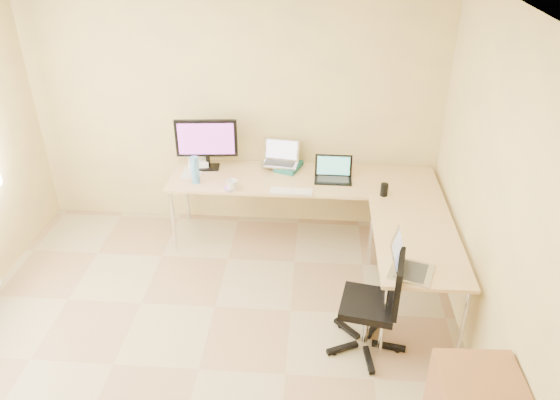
# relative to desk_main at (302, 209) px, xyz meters

# --- Properties ---
(floor) EXTENTS (4.50, 4.50, 0.00)m
(floor) POSITION_rel_desk_main_xyz_m (-0.72, -1.85, -0.36)
(floor) COLOR tan
(floor) RESTS_ON ground
(ceiling) EXTENTS (4.50, 4.50, 0.00)m
(ceiling) POSITION_rel_desk_main_xyz_m (-0.72, -1.85, 2.24)
(ceiling) COLOR white
(ceiling) RESTS_ON ground
(wall_back) EXTENTS (4.50, 0.00, 4.50)m
(wall_back) POSITION_rel_desk_main_xyz_m (-0.72, 0.40, 0.93)
(wall_back) COLOR #E6CC71
(wall_back) RESTS_ON ground
(wall_right) EXTENTS (0.00, 4.50, 4.50)m
(wall_right) POSITION_rel_desk_main_xyz_m (1.38, -1.85, 0.93)
(wall_right) COLOR #E6CC71
(wall_right) RESTS_ON ground
(desk_main) EXTENTS (2.65, 0.70, 0.73)m
(desk_main) POSITION_rel_desk_main_xyz_m (0.00, 0.00, 0.00)
(desk_main) COLOR tan
(desk_main) RESTS_ON ground
(desk_return) EXTENTS (0.70, 1.30, 0.73)m
(desk_return) POSITION_rel_desk_main_xyz_m (0.98, -1.00, 0.00)
(desk_return) COLOR tan
(desk_return) RESTS_ON ground
(monitor) EXTENTS (0.64, 0.25, 0.53)m
(monitor) POSITION_rel_desk_main_xyz_m (-0.98, 0.15, 0.63)
(monitor) COLOR black
(monitor) RESTS_ON desk_main
(book_stack) EXTENTS (0.30, 0.35, 0.05)m
(book_stack) POSITION_rel_desk_main_xyz_m (-0.15, 0.20, 0.39)
(book_stack) COLOR #16544E
(book_stack) RESTS_ON desk_main
(laptop_center) EXTENTS (0.40, 0.33, 0.24)m
(laptop_center) POSITION_rel_desk_main_xyz_m (-0.25, 0.20, 0.53)
(laptop_center) COLOR #B0B0B0
(laptop_center) RESTS_ON desk_main
(laptop_black) EXTENTS (0.37, 0.27, 0.23)m
(laptop_black) POSITION_rel_desk_main_xyz_m (0.30, -0.02, 0.48)
(laptop_black) COLOR black
(laptop_black) RESTS_ON desk_main
(keyboard) EXTENTS (0.40, 0.13, 0.02)m
(keyboard) POSITION_rel_desk_main_xyz_m (-0.10, -0.30, 0.37)
(keyboard) COLOR silver
(keyboard) RESTS_ON desk_main
(mouse) EXTENTS (0.09, 0.06, 0.03)m
(mouse) POSITION_rel_desk_main_xyz_m (-0.09, -0.30, 0.38)
(mouse) COLOR silver
(mouse) RESTS_ON desk_main
(mug) EXTENTS (0.11, 0.11, 0.10)m
(mug) POSITION_rel_desk_main_xyz_m (-0.66, -0.30, 0.42)
(mug) COLOR silver
(mug) RESTS_ON desk_main
(cd_stack) EXTENTS (0.13, 0.13, 0.03)m
(cd_stack) POSITION_rel_desk_main_xyz_m (-0.69, -0.30, 0.38)
(cd_stack) COLOR silver
(cd_stack) RESTS_ON desk_main
(water_bottle) EXTENTS (0.09, 0.09, 0.28)m
(water_bottle) POSITION_rel_desk_main_xyz_m (-1.04, -0.18, 0.50)
(water_bottle) COLOR #4F91D4
(water_bottle) RESTS_ON desk_main
(papers) EXTENTS (0.20, 0.28, 0.01)m
(papers) POSITION_rel_desk_main_xyz_m (-1.13, 0.03, 0.37)
(papers) COLOR silver
(papers) RESTS_ON desk_main
(white_box) EXTENTS (0.23, 0.19, 0.08)m
(white_box) POSITION_rel_desk_main_xyz_m (-1.09, 0.18, 0.40)
(white_box) COLOR white
(white_box) RESTS_ON desk_main
(desk_fan) EXTENTS (0.24, 0.24, 0.30)m
(desk_fan) POSITION_rel_desk_main_xyz_m (-1.13, 0.20, 0.51)
(desk_fan) COLOR silver
(desk_fan) RESTS_ON desk_main
(black_cup) EXTENTS (0.08, 0.08, 0.12)m
(black_cup) POSITION_rel_desk_main_xyz_m (0.77, -0.30, 0.43)
(black_cup) COLOR black
(black_cup) RESTS_ON desk_main
(laptop_return) EXTENTS (0.44, 0.39, 0.24)m
(laptop_return) POSITION_rel_desk_main_xyz_m (0.86, -1.47, 0.49)
(laptop_return) COLOR silver
(laptop_return) RESTS_ON desk_return
(office_chair) EXTENTS (0.62, 0.62, 0.89)m
(office_chair) POSITION_rel_desk_main_xyz_m (0.56, -1.50, 0.14)
(office_chair) COLOR black
(office_chair) RESTS_ON ground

